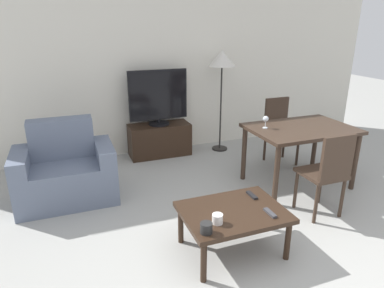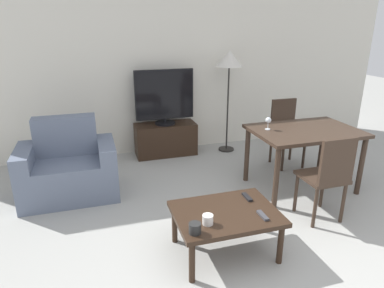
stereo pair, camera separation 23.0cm
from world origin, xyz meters
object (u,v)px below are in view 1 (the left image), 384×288
at_px(remote_primary, 252,195).
at_px(armchair, 66,173).
at_px(dining_table, 300,135).
at_px(tv_stand, 160,140).
at_px(dining_chair_near, 327,171).
at_px(tv, 158,98).
at_px(dining_chair_far, 280,127).
at_px(coffee_table, 233,215).
at_px(cup_white_near, 206,228).
at_px(floor_lamp, 222,63).
at_px(cup_colored_far, 217,219).
at_px(wine_glass_left, 266,120).
at_px(remote_secondary, 271,213).

bearing_deg(remote_primary, armchair, 139.90).
bearing_deg(dining_table, tv_stand, 130.33).
bearing_deg(dining_chair_near, tv, 115.93).
bearing_deg(tv, dining_chair_far, -28.35).
bearing_deg(coffee_table, cup_white_near, -147.05).
distance_m(tv_stand, cup_white_near, 2.71).
distance_m(coffee_table, dining_table, 1.65).
bearing_deg(remote_primary, tv, 96.00).
xyz_separation_m(dining_table, floor_lamp, (-0.36, 1.45, 0.70)).
xyz_separation_m(cup_colored_far, wine_glass_left, (1.14, 1.16, 0.40)).
xyz_separation_m(coffee_table, remote_secondary, (0.26, -0.16, 0.06)).
xyz_separation_m(dining_table, dining_chair_far, (0.21, 0.72, -0.13)).
distance_m(cup_colored_far, wine_glass_left, 1.67).
height_order(floor_lamp, cup_white_near, floor_lamp).
relative_size(armchair, cup_colored_far, 12.11).
xyz_separation_m(dining_table, wine_glass_left, (-0.42, 0.12, 0.20)).
relative_size(floor_lamp, remote_primary, 10.16).
bearing_deg(floor_lamp, tv, 174.13).
height_order(tv, dining_chair_far, tv).
relative_size(coffee_table, floor_lamp, 0.57).
distance_m(tv_stand, coffee_table, 2.46).
relative_size(dining_chair_near, cup_colored_far, 10.47).
height_order(dining_chair_near, floor_lamp, floor_lamp).
height_order(dining_chair_near, remote_secondary, dining_chair_near).
distance_m(coffee_table, remote_primary, 0.32).
bearing_deg(wine_glass_left, armchair, 168.08).
distance_m(remote_primary, wine_glass_left, 1.16).
bearing_deg(remote_secondary, floor_lamp, 74.02).
relative_size(floor_lamp, wine_glass_left, 10.44).
height_order(armchair, tv, tv).
xyz_separation_m(tv, dining_chair_near, (1.10, -2.27, -0.37)).
bearing_deg(dining_chair_near, dining_chair_far, 73.63).
bearing_deg(dining_table, cup_colored_far, -146.28).
height_order(floor_lamp, wine_glass_left, floor_lamp).
distance_m(dining_table, remote_secondary, 1.54).
height_order(tv, coffee_table, tv).
height_order(tv_stand, tv, tv).
relative_size(floor_lamp, cup_white_near, 16.05).
height_order(coffee_table, dining_table, dining_table).
bearing_deg(cup_white_near, cup_colored_far, 33.70).
bearing_deg(floor_lamp, cup_white_near, -117.23).
bearing_deg(coffee_table, tv_stand, 89.24).
xyz_separation_m(coffee_table, floor_lamp, (0.98, 2.36, 0.99)).
bearing_deg(coffee_table, dining_table, 33.92).
relative_size(tv, coffee_table, 0.98).
bearing_deg(cup_white_near, wine_glass_left, 44.49).
bearing_deg(floor_lamp, wine_glass_left, -92.43).
relative_size(remote_primary, remote_secondary, 1.00).
height_order(coffee_table, cup_white_near, cup_white_near).
xyz_separation_m(dining_chair_far, remote_secondary, (-1.30, -1.79, -0.10)).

